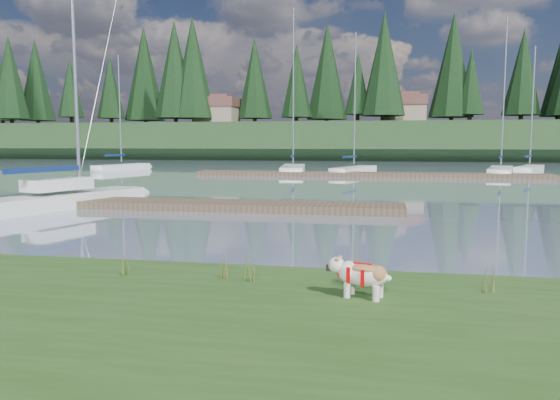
# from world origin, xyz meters

# --- Properties ---
(ground) EXTENTS (200.00, 200.00, 0.00)m
(ground) POSITION_xyz_m (0.00, 30.00, 0.00)
(ground) COLOR #7D8DA8
(ground) RESTS_ON ground
(bank) EXTENTS (60.00, 9.00, 0.35)m
(bank) POSITION_xyz_m (0.00, -6.00, 0.17)
(bank) COLOR #2B4C1C
(bank) RESTS_ON ground
(ridge) EXTENTS (200.00, 20.00, 5.00)m
(ridge) POSITION_xyz_m (0.00, 73.00, 2.50)
(ridge) COLOR #1C3419
(ridge) RESTS_ON ground
(bulldog) EXTENTS (0.95, 0.51, 0.56)m
(bulldog) POSITION_xyz_m (2.89, -3.23, 0.70)
(bulldog) COLOR silver
(bulldog) RESTS_ON bank
(sailboat_main) EXTENTS (3.87, 8.26, 11.79)m
(sailboat_main) POSITION_xyz_m (-8.98, 9.08, 0.42)
(sailboat_main) COLOR white
(sailboat_main) RESTS_ON ground
(dock_near) EXTENTS (16.00, 2.00, 0.30)m
(dock_near) POSITION_xyz_m (-4.00, 9.00, 0.15)
(dock_near) COLOR #4C3D2C
(dock_near) RESTS_ON ground
(dock_far) EXTENTS (26.00, 2.20, 0.30)m
(dock_far) POSITION_xyz_m (2.00, 30.00, 0.15)
(dock_far) COLOR #4C3D2C
(dock_far) RESTS_ON ground
(sailboat_bg_0) EXTENTS (3.10, 7.12, 10.26)m
(sailboat_bg_0) POSITION_xyz_m (-19.61, 34.67, 0.32)
(sailboat_bg_0) COLOR white
(sailboat_bg_0) RESTS_ON ground
(sailboat_bg_1) EXTENTS (2.91, 9.30, 13.51)m
(sailboat_bg_1) POSITION_xyz_m (-4.32, 34.67, 0.32)
(sailboat_bg_1) COLOR white
(sailboat_bg_1) RESTS_ON ground
(sailboat_bg_2) EXTENTS (3.81, 7.50, 11.23)m
(sailboat_bg_2) POSITION_xyz_m (1.07, 33.71, 0.33)
(sailboat_bg_2) COLOR white
(sailboat_bg_2) RESTS_ON ground
(sailboat_bg_3) EXTENTS (3.50, 8.44, 12.15)m
(sailboat_bg_3) POSITION_xyz_m (12.42, 34.88, 0.32)
(sailboat_bg_3) COLOR white
(sailboat_bg_3) RESTS_ON ground
(sailboat_bg_4) EXTENTS (3.98, 6.99, 10.44)m
(sailboat_bg_4) POSITION_xyz_m (15.38, 37.91, 0.33)
(sailboat_bg_4) COLOR white
(sailboat_bg_4) RESTS_ON ground
(weed_0) EXTENTS (0.17, 0.14, 0.50)m
(weed_0) POSITION_xyz_m (0.55, -2.58, 0.56)
(weed_0) COLOR #475B23
(weed_0) RESTS_ON bank
(weed_1) EXTENTS (0.17, 0.14, 0.55)m
(weed_1) POSITION_xyz_m (1.07, -2.64, 0.58)
(weed_1) COLOR #475B23
(weed_1) RESTS_ON bank
(weed_2) EXTENTS (0.17, 0.14, 0.76)m
(weed_2) POSITION_xyz_m (2.86, -2.60, 0.67)
(weed_2) COLOR #475B23
(weed_2) RESTS_ON bank
(weed_3) EXTENTS (0.17, 0.14, 0.45)m
(weed_3) POSITION_xyz_m (-1.12, -2.69, 0.54)
(weed_3) COLOR #475B23
(weed_3) RESTS_ON bank
(weed_4) EXTENTS (0.17, 0.14, 0.36)m
(weed_4) POSITION_xyz_m (2.86, -2.43, 0.50)
(weed_4) COLOR #475B23
(weed_4) RESTS_ON bank
(weed_5) EXTENTS (0.17, 0.14, 0.52)m
(weed_5) POSITION_xyz_m (4.75, -2.65, 0.57)
(weed_5) COLOR #475B23
(weed_5) RESTS_ON bank
(mud_lip) EXTENTS (60.00, 0.50, 0.14)m
(mud_lip) POSITION_xyz_m (0.00, -1.60, 0.07)
(mud_lip) COLOR #33281C
(mud_lip) RESTS_ON ground
(conifer_0) EXTENTS (5.72, 5.72, 14.15)m
(conifer_0) POSITION_xyz_m (-55.00, 67.00, 12.64)
(conifer_0) COLOR #382619
(conifer_0) RESTS_ON ridge
(conifer_1) EXTENTS (4.40, 4.40, 11.30)m
(conifer_1) POSITION_xyz_m (-40.00, 71.00, 11.28)
(conifer_1) COLOR #382619
(conifer_1) RESTS_ON ridge
(conifer_2) EXTENTS (6.60, 6.60, 16.05)m
(conifer_2) POSITION_xyz_m (-25.00, 68.00, 13.54)
(conifer_2) COLOR #382619
(conifer_2) RESTS_ON ridge
(conifer_3) EXTENTS (4.84, 4.84, 12.25)m
(conifer_3) POSITION_xyz_m (-10.00, 72.00, 11.74)
(conifer_3) COLOR #382619
(conifer_3) RESTS_ON ridge
(conifer_4) EXTENTS (6.16, 6.16, 15.10)m
(conifer_4) POSITION_xyz_m (3.00, 66.00, 13.09)
(conifer_4) COLOR #382619
(conifer_4) RESTS_ON ridge
(conifer_5) EXTENTS (3.96, 3.96, 10.35)m
(conifer_5) POSITION_xyz_m (15.00, 70.00, 10.83)
(conifer_5) COLOR #382619
(conifer_5) RESTS_ON ridge
(house_0) EXTENTS (6.30, 5.30, 4.65)m
(house_0) POSITION_xyz_m (-22.00, 70.00, 7.31)
(house_0) COLOR gray
(house_0) RESTS_ON ridge
(house_1) EXTENTS (6.30, 5.30, 4.65)m
(house_1) POSITION_xyz_m (6.00, 71.00, 7.31)
(house_1) COLOR gray
(house_1) RESTS_ON ridge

